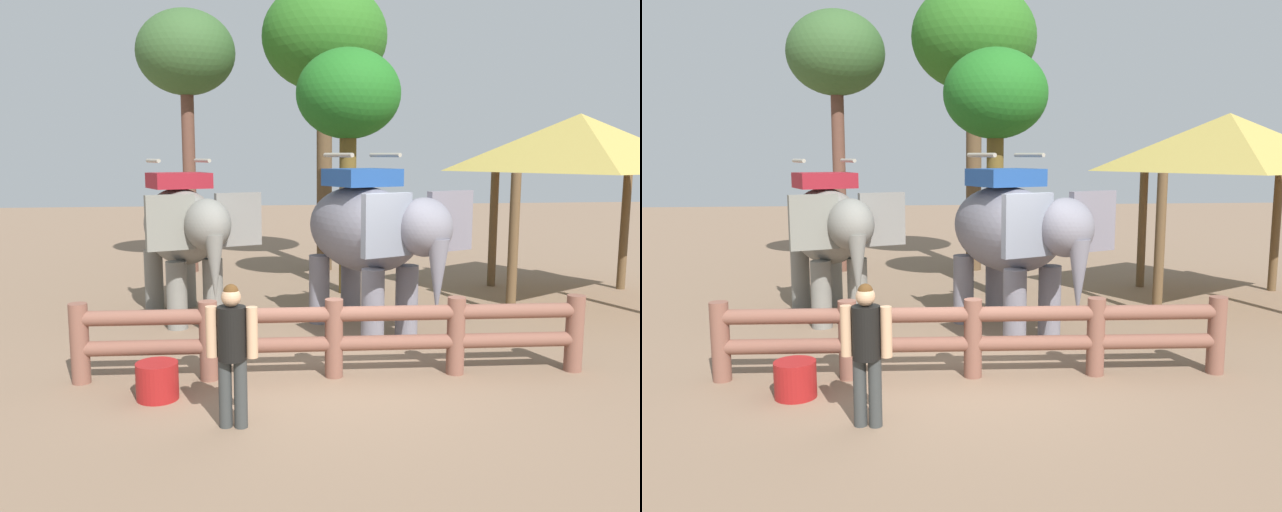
% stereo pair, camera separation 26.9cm
% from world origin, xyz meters
% --- Properties ---
extents(ground_plane, '(60.00, 60.00, 0.00)m').
position_xyz_m(ground_plane, '(0.00, 0.00, 0.00)').
color(ground_plane, '#81664F').
extents(log_fence, '(6.79, 0.57, 1.05)m').
position_xyz_m(log_fence, '(0.00, -0.07, 0.60)').
color(log_fence, brown).
rests_on(log_fence, ground).
extents(elephant_near_left, '(2.41, 3.39, 2.85)m').
position_xyz_m(elephant_near_left, '(-2.17, 3.32, 1.60)').
color(elephant_near_left, slate).
rests_on(elephant_near_left, ground).
extents(elephant_center, '(2.59, 3.50, 2.95)m').
position_xyz_m(elephant_center, '(0.88, 1.97, 1.66)').
color(elephant_center, slate).
rests_on(elephant_center, ground).
extents(tourist_woman_in_black, '(0.55, 0.36, 1.58)m').
position_xyz_m(tourist_woman_in_black, '(-1.32, -1.57, 0.91)').
color(tourist_woman_in_black, '#353837').
rests_on(tourist_woman_in_black, ground).
extents(thatched_shelter, '(4.58, 4.58, 3.71)m').
position_xyz_m(thatched_shelter, '(5.41, 3.88, 3.12)').
color(thatched_shelter, brown).
rests_on(thatched_shelter, ground).
extents(tree_far_left, '(2.38, 2.38, 6.37)m').
position_xyz_m(tree_far_left, '(-2.39, 8.29, 5.24)').
color(tree_far_left, brown).
rests_on(tree_far_left, ground).
extents(tree_back_center, '(2.15, 2.15, 5.07)m').
position_xyz_m(tree_back_center, '(1.07, 5.23, 4.04)').
color(tree_back_center, brown).
rests_on(tree_back_center, ground).
extents(tree_far_right, '(3.07, 3.07, 7.06)m').
position_xyz_m(tree_far_right, '(0.96, 8.15, 5.66)').
color(tree_far_right, brown).
rests_on(tree_far_right, ground).
extents(feed_bucket, '(0.51, 0.51, 0.45)m').
position_xyz_m(feed_bucket, '(-2.23, -0.61, 0.23)').
color(feed_bucket, maroon).
rests_on(feed_bucket, ground).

